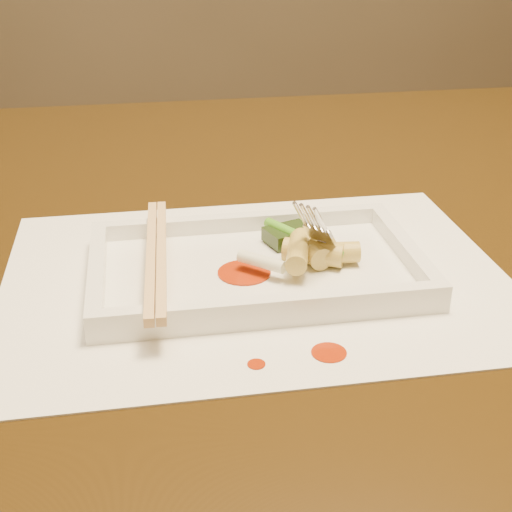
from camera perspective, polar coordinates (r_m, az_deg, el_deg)
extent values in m
cube|color=black|center=(0.70, 3.10, 1.80)|extent=(1.40, 0.90, 0.04)
cube|color=white|center=(0.57, 0.00, -1.68)|extent=(0.40, 0.30, 0.00)
cylinder|color=#9F2404|center=(0.48, 5.86, -7.69)|extent=(0.02, 0.02, 0.00)
cylinder|color=#9F2404|center=(0.47, 0.03, -8.65)|extent=(0.01, 0.01, 0.00)
cube|color=white|center=(0.57, 0.00, -1.26)|extent=(0.26, 0.16, 0.01)
cube|color=white|center=(0.63, -1.12, 2.73)|extent=(0.26, 0.01, 0.01)
cube|color=white|center=(0.50, 1.41, -4.06)|extent=(0.26, 0.01, 0.01)
cube|color=white|center=(0.56, -12.61, -1.22)|extent=(0.01, 0.14, 0.01)
cube|color=white|center=(0.60, 11.84, 0.63)|extent=(0.01, 0.14, 0.01)
cube|color=black|center=(0.61, 2.64, 1.71)|extent=(0.05, 0.04, 0.01)
cylinder|color=#EAEACC|center=(0.55, 0.45, -0.44)|extent=(0.04, 0.03, 0.01)
cylinder|color=#3C8B16|center=(0.59, 3.72, 1.43)|extent=(0.05, 0.08, 0.01)
cube|color=tan|center=(0.55, -8.39, 0.06)|extent=(0.02, 0.20, 0.01)
cube|color=tan|center=(0.55, -7.57, 0.12)|extent=(0.02, 0.20, 0.01)
cylinder|color=#9F2404|center=(0.56, -0.95, -1.33)|extent=(0.04, 0.04, 0.00)
cylinder|color=#CABB5E|center=(0.58, 4.37, 0.59)|extent=(0.03, 0.05, 0.02)
cylinder|color=#CABB5E|center=(0.57, 6.25, 0.27)|extent=(0.04, 0.02, 0.02)
cylinder|color=#CABB5E|center=(0.55, 3.35, 0.22)|extent=(0.03, 0.05, 0.02)
cylinder|color=#CABB5E|center=(0.57, 4.60, 0.29)|extent=(0.05, 0.04, 0.02)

